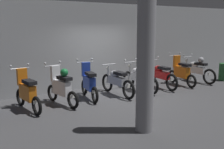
# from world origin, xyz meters

# --- Properties ---
(ground_plane) EXTENTS (80.00, 80.00, 0.00)m
(ground_plane) POSITION_xyz_m (0.00, 0.00, 0.00)
(ground_plane) COLOR #424244
(back_wall) EXTENTS (16.22, 0.30, 3.24)m
(back_wall) POSITION_xyz_m (0.00, 1.90, 1.62)
(back_wall) COLOR #9EA0A3
(back_wall) RESTS_ON ground
(motorbike_slot_1) EXTENTS (0.59, 1.68, 1.29)m
(motorbike_slot_1) POSITION_xyz_m (-3.09, 0.25, 0.53)
(motorbike_slot_1) COLOR black
(motorbike_slot_1) RESTS_ON ground
(motorbike_slot_2) EXTENTS (0.58, 1.67, 1.29)m
(motorbike_slot_2) POSITION_xyz_m (-2.06, 0.23, 0.57)
(motorbike_slot_2) COLOR black
(motorbike_slot_2) RESTS_ON ground
(motorbike_slot_3) EXTENTS (0.58, 1.67, 1.29)m
(motorbike_slot_3) POSITION_xyz_m (-1.02, 0.40, 0.53)
(motorbike_slot_3) COLOR black
(motorbike_slot_3) RESTS_ON ground
(motorbike_slot_4) EXTENTS (0.56, 1.95, 1.03)m
(motorbike_slot_4) POSITION_xyz_m (-0.00, 0.26, 0.49)
(motorbike_slot_4) COLOR black
(motorbike_slot_4) RESTS_ON ground
(motorbike_slot_5) EXTENTS (0.59, 1.95, 1.15)m
(motorbike_slot_5) POSITION_xyz_m (1.03, 0.29, 0.53)
(motorbike_slot_5) COLOR black
(motorbike_slot_5) RESTS_ON ground
(motorbike_slot_6) EXTENTS (0.59, 1.95, 1.15)m
(motorbike_slot_6) POSITION_xyz_m (2.06, 0.29, 0.49)
(motorbike_slot_6) COLOR black
(motorbike_slot_6) RESTS_ON ground
(motorbike_slot_7) EXTENTS (0.59, 1.68, 1.29)m
(motorbike_slot_7) POSITION_xyz_m (3.09, 0.18, 0.53)
(motorbike_slot_7) COLOR black
(motorbike_slot_7) RESTS_ON ground
(motorbike_slot_8) EXTENTS (0.59, 1.95, 1.15)m
(motorbike_slot_8) POSITION_xyz_m (4.11, 0.25, 0.53)
(motorbike_slot_8) COLOR black
(motorbike_slot_8) RESTS_ON ground
(support_pillar) EXTENTS (0.41, 0.41, 3.24)m
(support_pillar) POSITION_xyz_m (-1.26, -2.75, 1.62)
(support_pillar) COLOR gray
(support_pillar) RESTS_ON ground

